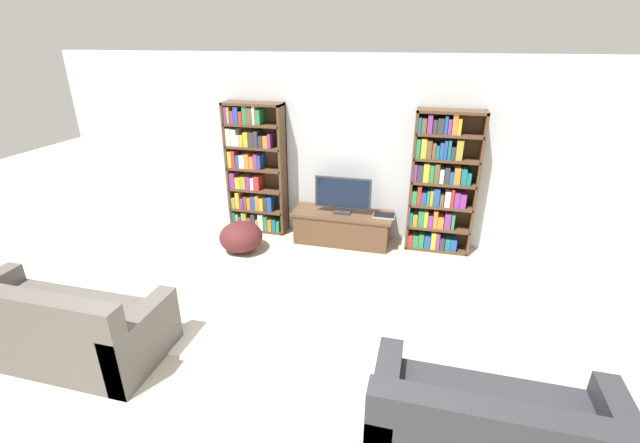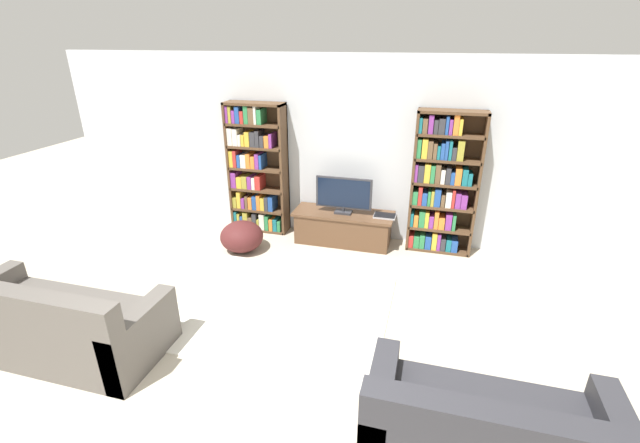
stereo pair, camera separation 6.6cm
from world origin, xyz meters
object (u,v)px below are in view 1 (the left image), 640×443
Objects in this scene: bookshelf_right at (440,184)px; tv_stand at (342,227)px; laptop at (384,216)px; couch_right_sofa at (494,436)px; bookshelf_left at (254,171)px; couch_left_sectional at (56,328)px; beanbag_ottoman at (241,237)px; television at (343,194)px.

bookshelf_right is 1.35× the size of tv_stand.
couch_right_sofa is (1.15, -3.25, -0.21)m from laptop.
bookshelf_left is 4.67m from couch_right_sofa.
couch_left_sectional is (-2.71, -3.03, -0.20)m from laptop.
bookshelf_right reaches higher than couch_right_sofa.
bookshelf_right reaches higher than couch_left_sectional.
couch_left_sectional is 3.86m from couch_right_sofa.
bookshelf_left is 3.32m from couch_left_sectional.
television is at bearing 25.00° from beanbag_ottoman.
bookshelf_right is 2.44× the size of television.
bookshelf_right is 1.50m from tv_stand.
bookshelf_left is 6.39× the size of laptop.
television is at bearing 54.92° from couch_left_sectional.
tv_stand is 4.72× the size of laptop.
television is 0.65m from laptop.
laptop is at bearing 1.77° from television.
bookshelf_left is at bearing 95.59° from beanbag_ottoman.
beanbag_ottoman is (-2.62, -0.77, -0.75)m from bookshelf_right.
bookshelf_right is 1.33m from television.
beanbag_ottoman is at bearing 139.37° from couch_right_sofa.
television reaches higher than beanbag_ottoman.
television is 3.70m from couch_right_sofa.
couch_right_sofa is (0.43, -3.39, -0.68)m from bookshelf_right.
bookshelf_right is 3.24× the size of beanbag_ottoman.
tv_stand is at bearing 118.11° from couch_right_sofa.
couch_left_sectional reaches higher than couch_right_sofa.
bookshelf_right is 1.14× the size of couch_right_sofa.
bookshelf_left and bookshelf_right have the same top height.
beanbag_ottoman is at bearing -84.41° from bookshelf_left.
bookshelf_left is 1.00× the size of bookshelf_right.
television is 0.47× the size of couch_right_sofa.
laptop is (1.98, -0.14, -0.47)m from bookshelf_left.
couch_left_sectional is 1.18× the size of couch_right_sofa.
tv_stand is 0.84× the size of couch_right_sofa.
bookshelf_left is at bearing 174.27° from tv_stand.
bookshelf_left is 0.96× the size of couch_left_sectional.
laptop is 3.46m from couch_right_sofa.
bookshelf_right reaches higher than tv_stand.
tv_stand is 3.70m from couch_left_sectional.
bookshelf_right reaches higher than laptop.
television is at bearing -178.23° from laptop.
bookshelf_right is at bearing 42.83° from couch_left_sectional.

